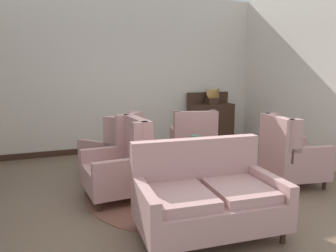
{
  "coord_description": "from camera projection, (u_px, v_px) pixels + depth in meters",
  "views": [
    {
      "loc": [
        -1.91,
        -3.97,
        1.78
      ],
      "look_at": [
        -0.23,
        0.39,
        0.96
      ],
      "focal_mm": 35.18,
      "sensor_mm": 36.0,
      "label": 1
    }
  ],
  "objects": [
    {
      "name": "side_table",
      "position": [
        197.0,
        144.0,
        6.08
      ],
      "size": [
        0.51,
        0.51,
        0.69
      ],
      "color": "#382319",
      "rests_on": "ground"
    },
    {
      "name": "settee",
      "position": [
        207.0,
        198.0,
        3.55
      ],
      "size": [
        1.58,
        1.01,
        0.99
      ],
      "rotation": [
        0.0,
        0.0,
        -0.07
      ],
      "color": "tan",
      "rests_on": "ground"
    },
    {
      "name": "wall_right",
      "position": [
        311.0,
        74.0,
        6.2
      ],
      "size": [
        0.08,
        4.27,
        3.35
      ],
      "primitive_type": "cube",
      "color": "silver",
      "rests_on": "ground"
    },
    {
      "name": "armchair_beside_settee",
      "position": [
        193.0,
        141.0,
        6.14
      ],
      "size": [
        0.96,
        1.02,
        1.04
      ],
      "rotation": [
        0.0,
        0.0,
        2.88
      ],
      "color": "tan",
      "rests_on": "ground"
    },
    {
      "name": "wall_back",
      "position": [
        134.0,
        74.0,
        7.14
      ],
      "size": [
        5.91,
        0.08,
        3.35
      ],
      "primitive_type": "cube",
      "color": "silver",
      "rests_on": "ground"
    },
    {
      "name": "gramophone",
      "position": [
        215.0,
        94.0,
        7.51
      ],
      "size": [
        0.36,
        0.45,
        0.5
      ],
      "color": "#382319",
      "rests_on": "sideboard"
    },
    {
      "name": "coffee_table",
      "position": [
        196.0,
        165.0,
        4.87
      ],
      "size": [
        0.87,
        0.87,
        0.45
      ],
      "color": "#382319",
      "rests_on": "ground"
    },
    {
      "name": "ground",
      "position": [
        193.0,
        197.0,
        4.63
      ],
      "size": [
        8.54,
        8.54,
        0.0
      ],
      "primitive_type": "plane",
      "color": "brown"
    },
    {
      "name": "armchair_near_window",
      "position": [
        121.0,
        165.0,
        4.54
      ],
      "size": [
        0.85,
        0.89,
        1.11
      ],
      "rotation": [
        0.0,
        0.0,
        4.78
      ],
      "color": "tan",
      "rests_on": "ground"
    },
    {
      "name": "armchair_far_left",
      "position": [
        116.0,
        149.0,
        5.5
      ],
      "size": [
        1.11,
        1.11,
        1.06
      ],
      "rotation": [
        0.0,
        0.0,
        3.88
      ],
      "color": "tan",
      "rests_on": "ground"
    },
    {
      "name": "baseboard_back",
      "position": [
        136.0,
        147.0,
        7.37
      ],
      "size": [
        5.75,
        0.03,
        0.12
      ],
      "primitive_type": "cube",
      "color": "#382319",
      "rests_on": "ground"
    },
    {
      "name": "porcelain_vase",
      "position": [
        195.0,
        150.0,
        4.77
      ],
      "size": [
        0.19,
        0.19,
        0.38
      ],
      "color": "#4C7A66",
      "rests_on": "coffee_table"
    },
    {
      "name": "armchair_foreground_right",
      "position": [
        290.0,
        156.0,
        5.05
      ],
      "size": [
        0.92,
        0.87,
        1.08
      ],
      "rotation": [
        0.0,
        0.0,
        7.71
      ],
      "color": "tan",
      "rests_on": "ground"
    },
    {
      "name": "area_rug",
      "position": [
        184.0,
        189.0,
        4.9
      ],
      "size": [
        2.91,
        2.91,
        0.01
      ],
      "primitive_type": "cylinder",
      "color": "brown",
      "rests_on": "ground"
    },
    {
      "name": "sideboard",
      "position": [
        211.0,
        122.0,
        7.69
      ],
      "size": [
        1.06,
        0.37,
        1.24
      ],
      "color": "#382319",
      "rests_on": "ground"
    }
  ]
}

